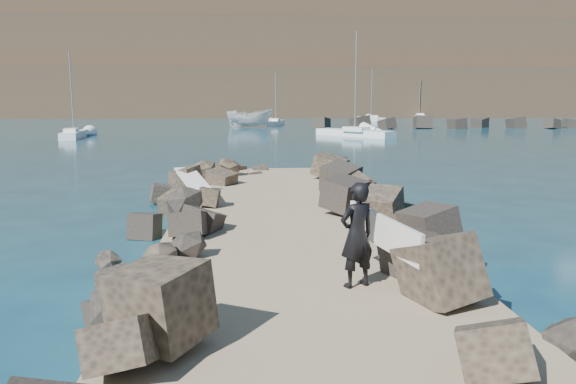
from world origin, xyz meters
The scene contains 14 objects.
ground centered at (0.00, 0.00, 0.00)m, with size 800.00×800.00×0.00m, color #0F384C.
jetty centered at (0.00, -2.00, 0.30)m, with size 6.00×26.00×0.60m, color #8C7759.
riprap_left centered at (-2.90, -1.50, 0.50)m, with size 2.60×22.00×1.00m, color black.
riprap_right centered at (2.90, -1.50, 0.50)m, with size 2.60×22.00×1.00m, color black.
breakwater_secondary centered at (35.00, 55.00, 0.60)m, with size 52.00×4.00×1.20m, color black.
headland centered at (10.00, 160.00, 16.00)m, with size 360.00×140.00×32.00m, color #2D4919.
surfboard_resting centered at (-2.70, 3.25, 1.04)m, with size 0.66×2.65×0.09m, color white.
boat_imported centered at (-0.54, 59.85, 1.18)m, with size 2.29×6.09×2.35m, color silver.
surfer_with_board centered at (0.90, -5.55, 1.52)m, with size 1.23×2.17×1.82m.
sailboat_f centered at (31.59, 89.67, 0.35)m, with size 1.39×6.03×7.37m.
sailboat_c centered at (9.87, 41.08, 0.35)m, with size 7.15×7.95×10.41m.
sailboat_b centered at (3.16, 64.37, 0.35)m, with size 2.87×6.14×7.35m.
sailboat_d centered at (19.83, 78.23, 0.35)m, with size 3.40×7.31×8.61m.
sailboat_a centered at (-17.47, 40.47, 0.35)m, with size 2.21×6.95×8.27m.
Camera 1 is at (-1.03, -14.73, 3.82)m, focal length 35.00 mm.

